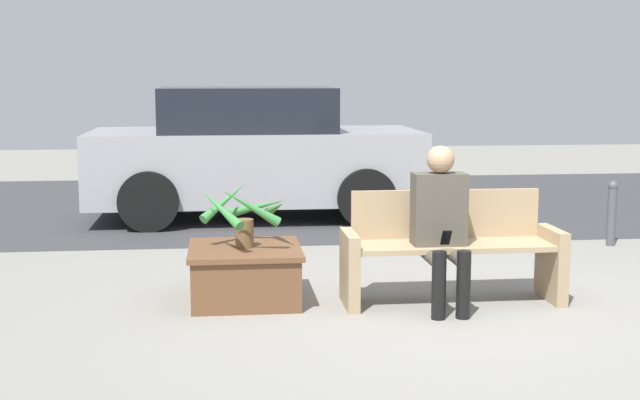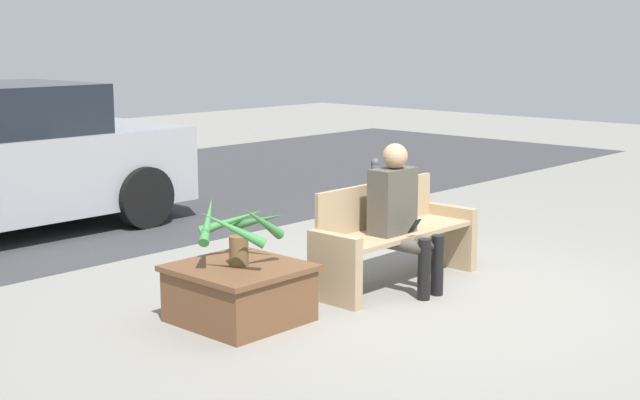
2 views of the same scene
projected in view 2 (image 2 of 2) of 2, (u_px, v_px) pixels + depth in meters
name	position (u px, v px, depth m)	size (l,w,h in m)	color
ground_plane	(421.00, 296.00, 7.28)	(30.00, 30.00, 0.00)	gray
road_surface	(49.00, 205.00, 11.14)	(20.00, 6.00, 0.01)	#38383A
bench	(392.00, 236.00, 7.58)	(1.68, 0.51, 0.85)	tan
person_seated	(400.00, 210.00, 7.33)	(0.40, 0.56, 1.23)	#4C473D
planter_box	(240.00, 291.00, 6.60)	(0.87, 0.89, 0.43)	brown
potted_plant	(238.00, 228.00, 6.53)	(0.73, 0.73, 0.52)	brown
bollard_post	(375.00, 185.00, 10.56)	(0.10, 0.10, 0.67)	#4C4C51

